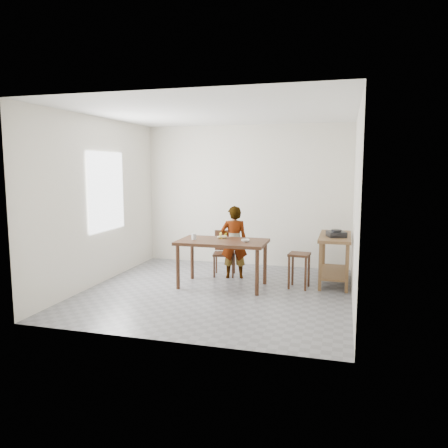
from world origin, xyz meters
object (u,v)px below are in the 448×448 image
(dining_table, at_px, (222,264))
(stool, at_px, (299,271))
(dining_chair, at_px, (224,254))
(prep_counter, at_px, (334,259))
(child, at_px, (234,242))

(dining_table, height_order, stool, dining_table)
(dining_chair, relative_size, stool, 1.40)
(dining_table, bearing_deg, prep_counter, 22.15)
(dining_chair, bearing_deg, prep_counter, -9.60)
(dining_table, height_order, child, child)
(prep_counter, height_order, child, child)
(prep_counter, distance_m, stool, 0.71)
(prep_counter, distance_m, dining_chair, 1.88)
(dining_table, relative_size, prep_counter, 1.17)
(dining_table, relative_size, child, 1.12)
(prep_counter, bearing_deg, dining_table, -157.85)
(dining_table, distance_m, dining_chair, 0.71)
(child, relative_size, stool, 2.24)
(child, height_order, dining_chair, child)
(prep_counter, bearing_deg, stool, -139.51)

